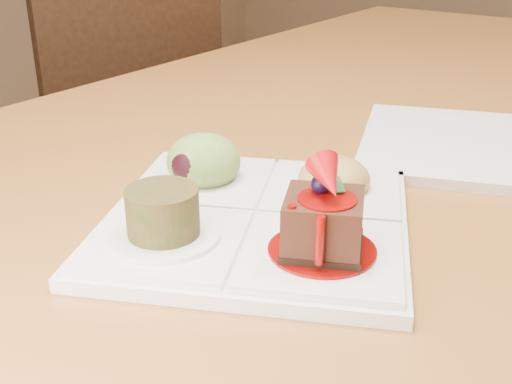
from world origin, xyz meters
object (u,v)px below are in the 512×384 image
Objects in this scene: dining_table at (423,160)px; chair_left at (159,140)px; sampler_plate at (254,206)px; second_plate at (472,146)px.

dining_table is 1.89× the size of chair_left.
sampler_plate is (0.00, -0.41, 0.09)m from dining_table.
chair_left reaches higher than sampler_plate.
sampler_plate is 1.38× the size of second_plate.
chair_left is at bearing 167.86° from dining_table.
chair_left is 3.85× the size of second_plate.
second_plate reaches higher than dining_table.
chair_left is (-0.64, 0.14, -0.14)m from dining_table.
chair_left reaches higher than dining_table.
second_plate is at bearing -49.12° from dining_table.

